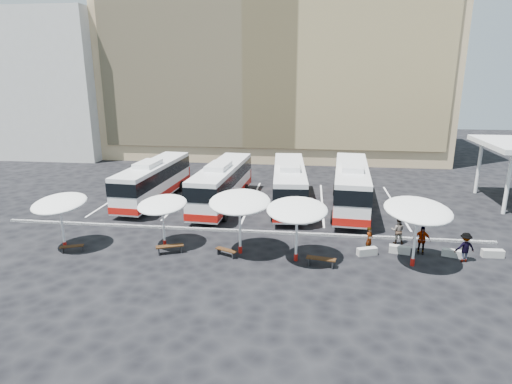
# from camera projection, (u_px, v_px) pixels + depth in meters

# --- Properties ---
(ground) EXTENTS (120.00, 120.00, 0.00)m
(ground) POSITION_uv_depth(u_px,v_px,m) (236.00, 234.00, 29.17)
(ground) COLOR black
(ground) RESTS_ON ground
(sandstone_building) EXTENTS (42.00, 18.25, 29.60)m
(sandstone_building) POSITION_uv_depth(u_px,v_px,m) (276.00, 56.00, 56.17)
(sandstone_building) COLOR tan
(sandstone_building) RESTS_ON ground
(apartment_block) EXTENTS (14.00, 14.00, 18.00)m
(apartment_block) POSITION_uv_depth(u_px,v_px,m) (64.00, 85.00, 56.85)
(apartment_block) COLOR beige
(apartment_block) RESTS_ON ground
(curb_divider) EXTENTS (34.00, 0.25, 0.15)m
(curb_divider) POSITION_uv_depth(u_px,v_px,m) (237.00, 231.00, 29.63)
(curb_divider) COLOR black
(curb_divider) RESTS_ON ground
(bay_lines) EXTENTS (24.15, 12.00, 0.01)m
(bay_lines) POSITION_uv_depth(u_px,v_px,m) (252.00, 200.00, 36.81)
(bay_lines) COLOR white
(bay_lines) RESTS_ON ground
(bus_0) EXTENTS (3.18, 11.46, 3.59)m
(bus_0) POSITION_uv_depth(u_px,v_px,m) (154.00, 180.00, 36.41)
(bus_0) COLOR white
(bus_0) RESTS_ON ground
(bus_1) EXTENTS (3.28, 11.86, 3.72)m
(bus_1) POSITION_uv_depth(u_px,v_px,m) (222.00, 183.00, 35.06)
(bus_1) COLOR white
(bus_1) RESTS_ON ground
(bus_2) EXTENTS (3.29, 11.84, 3.71)m
(bus_2) POSITION_uv_depth(u_px,v_px,m) (289.00, 183.00, 34.93)
(bus_2) COLOR white
(bus_2) RESTS_ON ground
(bus_3) EXTENTS (3.44, 12.26, 3.84)m
(bus_3) POSITION_uv_depth(u_px,v_px,m) (351.00, 185.00, 34.26)
(bus_3) COLOR white
(bus_3) RESTS_ON ground
(sunshade_0) EXTENTS (3.97, 4.00, 3.43)m
(sunshade_0) POSITION_uv_depth(u_px,v_px,m) (59.00, 204.00, 26.15)
(sunshade_0) COLOR white
(sunshade_0) RESTS_ON ground
(sunshade_1) EXTENTS (3.73, 3.76, 3.22)m
(sunshade_1) POSITION_uv_depth(u_px,v_px,m) (162.00, 205.00, 26.54)
(sunshade_1) COLOR white
(sunshade_1) RESTS_ON ground
(sunshade_2) EXTENTS (3.77, 3.82, 3.84)m
(sunshade_2) POSITION_uv_depth(u_px,v_px,m) (240.00, 202.00, 25.30)
(sunshade_2) COLOR white
(sunshade_2) RESTS_ON ground
(sunshade_3) EXTENTS (3.54, 3.58, 3.67)m
(sunshade_3) POSITION_uv_depth(u_px,v_px,m) (297.00, 210.00, 24.28)
(sunshade_3) COLOR white
(sunshade_3) RESTS_ON ground
(sunshade_4) EXTENTS (4.72, 4.75, 3.89)m
(sunshade_4) POSITION_uv_depth(u_px,v_px,m) (418.00, 211.00, 23.58)
(sunshade_4) COLOR white
(sunshade_4) RESTS_ON ground
(wood_bench_0) EXTENTS (1.41, 0.82, 0.42)m
(wood_bench_0) POSITION_uv_depth(u_px,v_px,m) (72.00, 247.00, 26.21)
(wood_bench_0) COLOR black
(wood_bench_0) RESTS_ON ground
(wood_bench_1) EXTENTS (1.71, 1.05, 0.51)m
(wood_bench_1) POSITION_uv_depth(u_px,v_px,m) (170.00, 247.00, 26.02)
(wood_bench_1) COLOR black
(wood_bench_1) RESTS_ON ground
(wood_bench_2) EXTENTS (1.43, 0.92, 0.43)m
(wood_bench_2) POSITION_uv_depth(u_px,v_px,m) (226.00, 251.00, 25.63)
(wood_bench_2) COLOR black
(wood_bench_2) RESTS_ON ground
(wood_bench_3) EXTENTS (1.72, 0.74, 0.51)m
(wood_bench_3) POSITION_uv_depth(u_px,v_px,m) (321.00, 260.00, 24.27)
(wood_bench_3) COLOR black
(wood_bench_3) RESTS_ON ground
(conc_bench_0) EXTENTS (1.28, 0.83, 0.46)m
(conc_bench_0) POSITION_uv_depth(u_px,v_px,m) (367.00, 251.00, 25.82)
(conc_bench_0) COLOR gray
(conc_bench_0) RESTS_ON ground
(conc_bench_1) EXTENTS (1.30, 0.65, 0.47)m
(conc_bench_1) POSITION_uv_depth(u_px,v_px,m) (400.00, 250.00, 26.09)
(conc_bench_1) COLOR gray
(conc_bench_1) RESTS_ON ground
(conc_bench_2) EXTENTS (1.24, 0.74, 0.44)m
(conc_bench_2) POSITION_uv_depth(u_px,v_px,m) (452.00, 253.00, 25.59)
(conc_bench_2) COLOR gray
(conc_bench_2) RESTS_ON ground
(conc_bench_3) EXTENTS (1.26, 0.46, 0.47)m
(conc_bench_3) POSITION_uv_depth(u_px,v_px,m) (493.00, 253.00, 25.54)
(conc_bench_3) COLOR gray
(conc_bench_3) RESTS_ON ground
(passenger_0) EXTENTS (0.63, 0.68, 1.56)m
(passenger_0) POSITION_uv_depth(u_px,v_px,m) (369.00, 239.00, 26.24)
(passenger_0) COLOR black
(passenger_0) RESTS_ON ground
(passenger_1) EXTENTS (0.94, 0.79, 1.75)m
(passenger_1) POSITION_uv_depth(u_px,v_px,m) (398.00, 231.00, 27.41)
(passenger_1) COLOR black
(passenger_1) RESTS_ON ground
(passenger_2) EXTENTS (1.10, 0.62, 1.77)m
(passenger_2) POSITION_uv_depth(u_px,v_px,m) (421.00, 240.00, 25.86)
(passenger_2) COLOR black
(passenger_2) RESTS_ON ground
(passenger_3) EXTENTS (1.25, 0.86, 1.78)m
(passenger_3) POSITION_uv_depth(u_px,v_px,m) (465.00, 247.00, 24.77)
(passenger_3) COLOR black
(passenger_3) RESTS_ON ground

